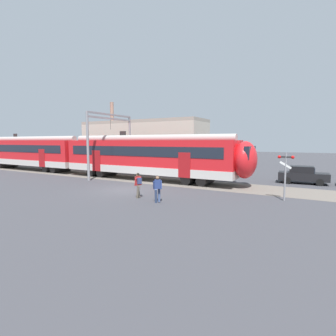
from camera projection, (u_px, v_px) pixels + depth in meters
The scene contains 10 objects.
ground_plane at pixel (124, 190), 20.14m from camera, with size 160.00×160.00×0.00m, color #38383D.
track_bed at pixel (68, 173), 30.94m from camera, with size 80.00×4.40×0.01m, color #605951.
commuter_train at pixel (83, 154), 29.49m from camera, with size 38.05×3.07×4.73m.
pedestrian_red at pixel (138, 183), 17.14m from camera, with size 0.57×0.66×1.67m.
pedestrian_navy at pixel (158, 186), 15.89m from camera, with size 0.51×0.71×1.67m.
parked_car_black at pixel (303, 175), 23.03m from camera, with size 4.08×1.92×1.54m.
catenary_gantry at pixel (111, 135), 27.22m from camera, with size 0.24×6.64×6.53m.
crossing_signal at pixel (285, 169), 16.24m from camera, with size 0.96×0.22×3.00m.
background_building at pixel (142, 145), 35.04m from camera, with size 17.22×5.00×9.20m.
street_tree_left at pixel (128, 132), 39.07m from camera, with size 2.92×2.92×6.61m.
Camera 1 is at (12.70, -15.64, 3.73)m, focal length 28.00 mm.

